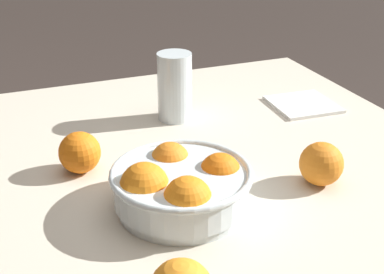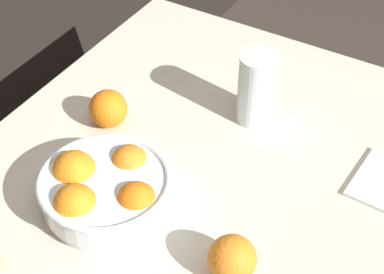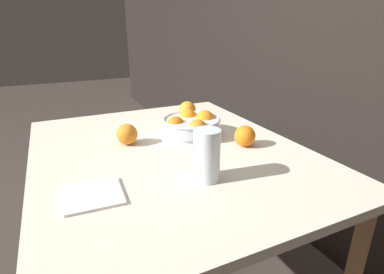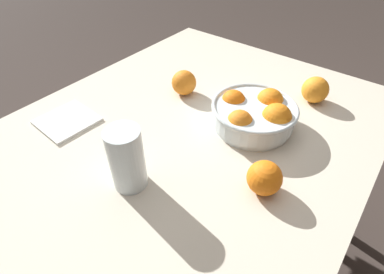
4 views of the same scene
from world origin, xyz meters
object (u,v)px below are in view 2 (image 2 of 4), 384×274
Objects in this scene: orange_loose_near_bowl at (108,109)px; orange_loose_aside at (232,259)px; juice_glass at (256,92)px; fruit_bowl at (104,189)px.

orange_loose_near_bowl and orange_loose_aside have the same top height.
juice_glass is at bearing 21.05° from orange_loose_aside.
juice_glass reaches higher than fruit_bowl.
orange_loose_aside is at bearing -117.41° from orange_loose_near_bowl.
orange_loose_near_bowl is 0.99× the size of orange_loose_aside.
orange_loose_aside is (-0.02, -0.27, -0.00)m from fruit_bowl.
fruit_bowl is 0.24m from orange_loose_near_bowl.
fruit_bowl is 2.97× the size of orange_loose_aside.
orange_loose_near_bowl is at bearing 123.95° from juice_glass.
orange_loose_near_bowl is 0.45m from orange_loose_aside.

